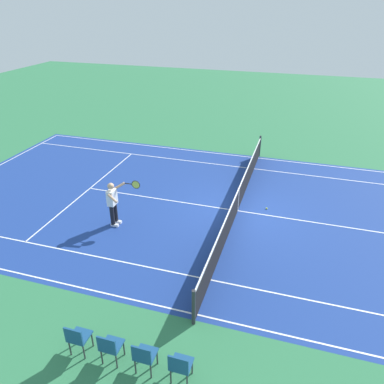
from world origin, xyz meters
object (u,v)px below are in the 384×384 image
spectator_chair_0 (180,365)px  spectator_chair_3 (77,337)px  spectator_chair_1 (144,355)px  tennis_ball (267,208)px  tennis_net (238,200)px  tennis_player_near (114,202)px  spectator_chair_2 (110,346)px

spectator_chair_0 → spectator_chair_3: (2.43, 0.00, 0.00)m
spectator_chair_1 → spectator_chair_3: 1.62m
spectator_chair_0 → spectator_chair_1: (0.81, 0.00, 0.00)m
tennis_ball → spectator_chair_1: bearing=78.0°
spectator_chair_0 → spectator_chair_3: same height
spectator_chair_1 → spectator_chair_3: bearing=0.0°
tennis_net → spectator_chair_3: (2.23, 7.41, 0.03)m
tennis_player_near → spectator_chair_3: tennis_player_near is taller
tennis_net → spectator_chair_0: 7.41m
tennis_net → tennis_ball: bearing=-156.8°
tennis_net → spectator_chair_3: 7.73m
spectator_chair_1 → spectator_chair_3: same height
spectator_chair_3 → spectator_chair_2: bearing=180.0°
tennis_net → spectator_chair_1: 7.43m
spectator_chair_0 → spectator_chair_2: (1.62, 0.00, 0.00)m
spectator_chair_0 → spectator_chair_2: same height
tennis_ball → spectator_chair_0: spectator_chair_0 is taller
tennis_player_near → spectator_chair_0: bearing=129.1°
tennis_net → spectator_chair_2: bearing=79.1°
spectator_chair_2 → tennis_net: bearing=-100.9°
spectator_chair_1 → spectator_chair_0: bearing=180.0°
spectator_chair_3 → spectator_chair_0: bearing=180.0°
tennis_ball → spectator_chair_2: bearing=72.5°
tennis_player_near → spectator_chair_0: 6.69m
spectator_chair_2 → spectator_chair_3: (0.81, 0.00, 0.00)m
spectator_chair_0 → spectator_chair_3: 2.43m
tennis_net → spectator_chair_2: (1.42, 7.41, 0.03)m
spectator_chair_0 → spectator_chair_1: size_ratio=1.00×
tennis_net → tennis_player_near: tennis_player_near is taller
spectator_chair_1 → tennis_ball: bearing=-102.0°
tennis_player_near → tennis_ball: tennis_player_near is taller
spectator_chair_3 → spectator_chair_1: bearing=180.0°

